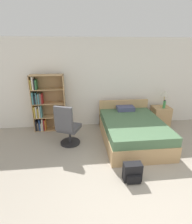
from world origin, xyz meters
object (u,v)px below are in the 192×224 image
(bookshelf, at_px, (44,105))
(backpack_black, at_px, (133,173))
(nightstand, at_px, (160,116))
(table_lamp, at_px, (165,94))
(office_chair, at_px, (68,128))
(bed, at_px, (132,130))
(water_bottle, at_px, (164,104))

(bookshelf, xyz_separation_m, backpack_black, (1.91, -2.37, -0.61))
(bookshelf, height_order, backpack_black, bookshelf)
(bookshelf, xyz_separation_m, nightstand, (3.52, -0.08, -0.48))
(table_lamp, height_order, backpack_black, table_lamp)
(office_chair, relative_size, table_lamp, 2.16)
(backpack_black, bearing_deg, office_chair, 131.73)
(table_lamp, bearing_deg, bookshelf, 179.37)
(table_lamp, xyz_separation_m, backpack_black, (-1.67, -2.33, -0.84))
(bed, xyz_separation_m, table_lamp, (1.24, 0.87, 0.70))
(office_chair, height_order, nightstand, office_chair)
(bookshelf, bearing_deg, backpack_black, -51.07)
(nightstand, bearing_deg, table_lamp, 29.92)
(bed, relative_size, nightstand, 3.35)
(bed, height_order, backpack_black, bed)
(office_chair, height_order, backpack_black, office_chair)
(bookshelf, distance_m, backpack_black, 3.10)
(nightstand, distance_m, water_bottle, 0.44)
(backpack_black, bearing_deg, water_bottle, 53.41)
(bed, height_order, table_lamp, table_lamp)
(bed, bearing_deg, bookshelf, 158.69)
(office_chair, xyz_separation_m, nightstand, (2.83, 0.91, -0.19))
(office_chair, height_order, table_lamp, table_lamp)
(nightstand, height_order, water_bottle, water_bottle)
(bookshelf, distance_m, water_bottle, 3.54)
(backpack_black, bearing_deg, nightstand, 54.95)
(office_chair, relative_size, nightstand, 1.79)
(water_bottle, bearing_deg, office_chair, -164.23)
(bed, xyz_separation_m, office_chair, (-1.66, -0.08, 0.19))
(bed, height_order, office_chair, office_chair)
(bed, bearing_deg, table_lamp, 35.08)
(bookshelf, distance_m, office_chair, 1.24)
(nightstand, height_order, table_lamp, table_lamp)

